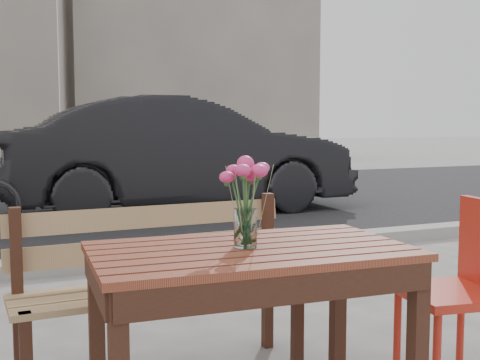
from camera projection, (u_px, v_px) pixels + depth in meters
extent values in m
cube|color=black|center=(38.00, 207.00, 8.47)|extent=(30.00, 8.00, 0.00)
cube|color=gray|center=(84.00, 263.00, 4.82)|extent=(30.00, 0.25, 0.12)
cube|color=gray|center=(190.00, 61.00, 17.49)|extent=(7.00, 3.00, 6.00)
cube|color=#5A2017|center=(251.00, 251.00, 2.23)|extent=(1.21, 0.75, 0.03)
cube|color=black|center=(417.00, 354.00, 2.17)|extent=(0.06, 0.06, 0.69)
cube|color=black|center=(97.00, 336.00, 2.35)|extent=(0.06, 0.06, 0.69)
cube|color=black|center=(338.00, 308.00, 2.72)|extent=(0.06, 0.06, 0.69)
cube|color=#A37F54|center=(164.00, 289.00, 2.73)|extent=(1.36, 0.40, 0.03)
cube|color=#A37F54|center=(151.00, 232.00, 2.89)|extent=(1.35, 0.07, 0.37)
cube|color=black|center=(298.00, 324.00, 2.87)|extent=(0.05, 0.05, 0.44)
cube|color=black|center=(18.00, 301.00, 2.61)|extent=(0.05, 0.05, 0.82)
cube|color=black|center=(268.00, 271.00, 3.13)|extent=(0.05, 0.05, 0.82)
cube|color=red|center=(451.00, 294.00, 2.67)|extent=(0.48, 0.48, 0.04)
cylinder|color=red|center=(397.00, 333.00, 2.81)|extent=(0.04, 0.04, 0.40)
cylinder|color=red|center=(437.00, 360.00, 2.49)|extent=(0.04, 0.04, 0.40)
cylinder|color=red|center=(460.00, 327.00, 2.89)|extent=(0.04, 0.04, 0.40)
cylinder|color=white|center=(245.00, 228.00, 2.22)|extent=(0.09, 0.09, 0.14)
cylinder|color=#2C5E2B|center=(245.00, 209.00, 2.21)|extent=(0.05, 0.05, 0.29)
imported|color=black|center=(179.00, 155.00, 8.01)|extent=(4.61, 1.66, 1.51)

